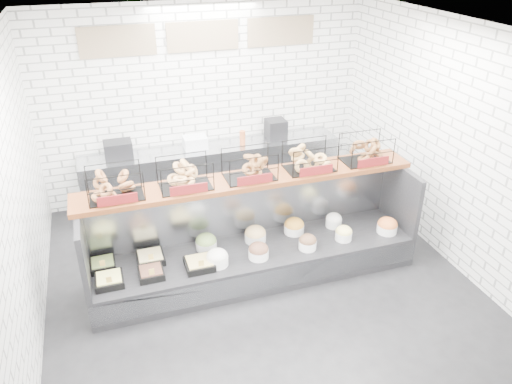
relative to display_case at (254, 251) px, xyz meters
name	(u,v)px	position (x,y,z in m)	size (l,w,h in m)	color
ground	(263,288)	(0.01, -0.34, -0.33)	(5.50, 5.50, 0.00)	black
room_shell	(247,111)	(0.01, 0.26, 1.73)	(5.02, 5.51, 3.01)	white
display_case	(254,251)	(0.00, 0.00, 0.00)	(4.00, 0.90, 1.20)	black
bagel_shelf	(249,168)	(0.00, 0.18, 1.05)	(4.10, 0.50, 0.40)	#4F2511
prep_counter	(213,172)	(0.00, 2.09, 0.14)	(4.00, 0.60, 1.20)	#93969B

